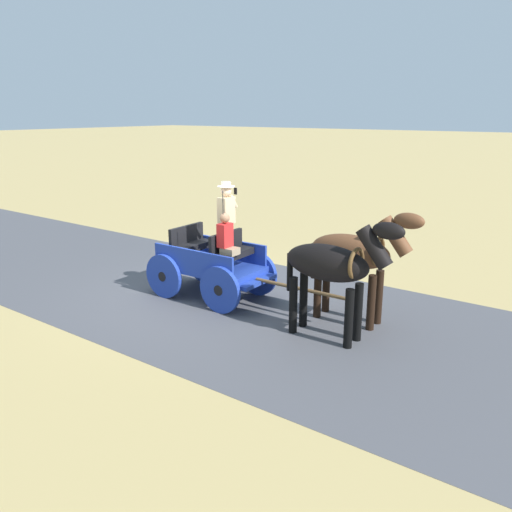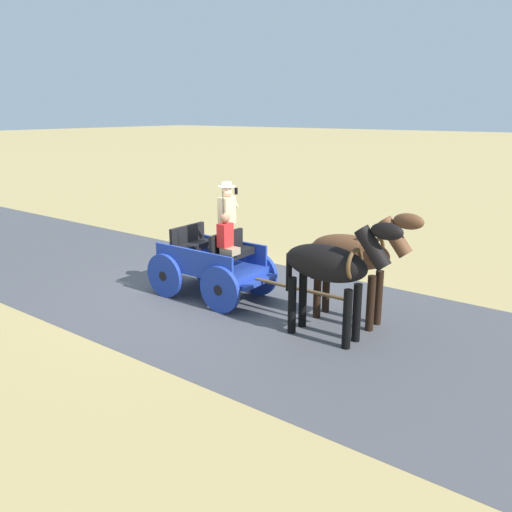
{
  "view_description": "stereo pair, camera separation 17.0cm",
  "coord_description": "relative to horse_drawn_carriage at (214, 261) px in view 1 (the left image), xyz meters",
  "views": [
    {
      "loc": [
        7.99,
        7.36,
        3.89
      ],
      "look_at": [
        -0.08,
        1.49,
        1.1
      ],
      "focal_mm": 36.54,
      "sensor_mm": 36.0,
      "label": 1
    },
    {
      "loc": [
        7.89,
        7.5,
        3.89
      ],
      "look_at": [
        -0.08,
        1.49,
        1.1
      ],
      "focal_mm": 36.54,
      "sensor_mm": 36.0,
      "label": 2
    }
  ],
  "objects": [
    {
      "name": "horse_near_side",
      "position": [
        -0.5,
        3.02,
        0.51
      ],
      "size": [
        0.61,
        2.13,
        2.21
      ],
      "color": "brown",
      "rests_on": "ground"
    },
    {
      "name": "horse_off_side",
      "position": [
        0.42,
        3.04,
        0.51
      ],
      "size": [
        0.57,
        2.13,
        2.21
      ],
      "color": "black",
      "rests_on": "ground"
    },
    {
      "name": "ground_plane",
      "position": [
        0.09,
        -0.38,
        -0.82
      ],
      "size": [
        200.0,
        200.0,
        0.0
      ],
      "primitive_type": "plane",
      "color": "tan"
    },
    {
      "name": "road_surface",
      "position": [
        0.09,
        -0.38,
        -0.81
      ],
      "size": [
        5.85,
        160.0,
        0.01
      ],
      "primitive_type": "cube",
      "color": "#4C4C51",
      "rests_on": "ground"
    },
    {
      "name": "horse_drawn_carriage",
      "position": [
        0.0,
        0.0,
        0.0
      ],
      "size": [
        1.45,
        4.51,
        2.5
      ],
      "color": "#1E3899",
      "rests_on": "ground"
    }
  ]
}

